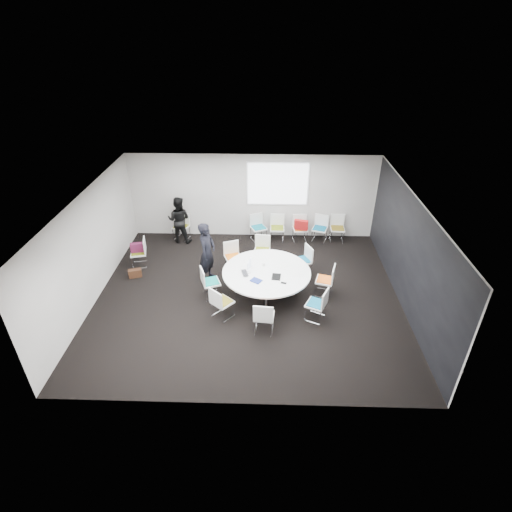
{
  "coord_description": "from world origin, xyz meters",
  "views": [
    {
      "loc": [
        0.47,
        -8.63,
        6.42
      ],
      "look_at": [
        0.2,
        0.4,
        1.0
      ],
      "focal_mm": 28.0,
      "sensor_mm": 36.0,
      "label": 1
    }
  ],
  "objects_px": {
    "chair_ring_c": "(262,256)",
    "chair_back_c": "(300,233)",
    "person_main": "(207,252)",
    "chair_ring_f": "(222,308)",
    "chair_ring_a": "(325,285)",
    "chair_back_a": "(258,232)",
    "chair_ring_d": "(233,262)",
    "laptop": "(247,273)",
    "chair_ring_g": "(264,322)",
    "chair_back_b": "(277,233)",
    "maroon_bag": "(137,247)",
    "person_back": "(179,220)",
    "chair_ring_e": "(211,287)",
    "chair_ring_h": "(316,310)",
    "chair_back_e": "(337,233)",
    "chair_ring_b": "(302,266)",
    "cup": "(264,264)",
    "conference_table": "(266,277)",
    "brown_bag": "(135,273)",
    "chair_back_d": "(319,233)",
    "chair_person_back": "(182,231)",
    "chair_spare_left": "(140,257)"
  },
  "relations": [
    {
      "from": "chair_spare_left",
      "to": "laptop",
      "type": "distance_m",
      "value": 3.6
    },
    {
      "from": "chair_ring_g",
      "to": "chair_back_e",
      "type": "height_order",
      "value": "same"
    },
    {
      "from": "chair_ring_c",
      "to": "person_main",
      "type": "bearing_deg",
      "value": 35.28
    },
    {
      "from": "chair_ring_b",
      "to": "chair_ring_g",
      "type": "xyz_separation_m",
      "value": [
        -1.06,
        -2.5,
        0.0
      ]
    },
    {
      "from": "chair_back_b",
      "to": "maroon_bag",
      "type": "bearing_deg",
      "value": 22.72
    },
    {
      "from": "chair_back_e",
      "to": "laptop",
      "type": "distance_m",
      "value": 4.3
    },
    {
      "from": "chair_back_d",
      "to": "chair_spare_left",
      "type": "distance_m",
      "value": 5.78
    },
    {
      "from": "chair_back_b",
      "to": "brown_bag",
      "type": "height_order",
      "value": "chair_back_b"
    },
    {
      "from": "chair_back_b",
      "to": "chair_person_back",
      "type": "relative_size",
      "value": 1.0
    },
    {
      "from": "chair_spare_left",
      "to": "cup",
      "type": "xyz_separation_m",
      "value": [
        3.71,
        -1.07,
        0.5
      ]
    },
    {
      "from": "person_main",
      "to": "maroon_bag",
      "type": "bearing_deg",
      "value": 89.44
    },
    {
      "from": "chair_back_c",
      "to": "chair_spare_left",
      "type": "height_order",
      "value": "same"
    },
    {
      "from": "chair_ring_f",
      "to": "brown_bag",
      "type": "height_order",
      "value": "chair_ring_f"
    },
    {
      "from": "chair_back_a",
      "to": "chair_back_b",
      "type": "relative_size",
      "value": 1.0
    },
    {
      "from": "chair_ring_b",
      "to": "cup",
      "type": "bearing_deg",
      "value": 100.49
    },
    {
      "from": "conference_table",
      "to": "chair_back_d",
      "type": "xyz_separation_m",
      "value": [
        1.73,
        3.05,
        -0.27
      ]
    },
    {
      "from": "chair_ring_f",
      "to": "chair_ring_g",
      "type": "bearing_deg",
      "value": 15.59
    },
    {
      "from": "chair_back_b",
      "to": "chair_ring_b",
      "type": "bearing_deg",
      "value": 108.99
    },
    {
      "from": "chair_ring_c",
      "to": "chair_back_c",
      "type": "distance_m",
      "value": 1.93
    },
    {
      "from": "chair_ring_g",
      "to": "chair_back_d",
      "type": "relative_size",
      "value": 1.0
    },
    {
      "from": "chair_ring_a",
      "to": "cup",
      "type": "distance_m",
      "value": 1.72
    },
    {
      "from": "chair_ring_d",
      "to": "chair_ring_h",
      "type": "distance_m",
      "value": 3.06
    },
    {
      "from": "chair_ring_c",
      "to": "chair_ring_f",
      "type": "height_order",
      "value": "same"
    },
    {
      "from": "chair_ring_b",
      "to": "chair_back_c",
      "type": "relative_size",
      "value": 1.0
    },
    {
      "from": "chair_back_b",
      "to": "maroon_bag",
      "type": "distance_m",
      "value": 4.48
    },
    {
      "from": "chair_back_c",
      "to": "cup",
      "type": "xyz_separation_m",
      "value": [
        -1.16,
        -2.76,
        0.5
      ]
    },
    {
      "from": "chair_ring_d",
      "to": "laptop",
      "type": "xyz_separation_m",
      "value": [
        0.46,
        -1.26,
        0.47
      ]
    },
    {
      "from": "chair_ring_e",
      "to": "chair_ring_b",
      "type": "bearing_deg",
      "value": 93.57
    },
    {
      "from": "maroon_bag",
      "to": "person_back",
      "type": "bearing_deg",
      "value": 59.11
    },
    {
      "from": "chair_ring_d",
      "to": "person_main",
      "type": "height_order",
      "value": "person_main"
    },
    {
      "from": "chair_ring_e",
      "to": "laptop",
      "type": "height_order",
      "value": "chair_ring_e"
    },
    {
      "from": "chair_back_b",
      "to": "chair_back_a",
      "type": "bearing_deg",
      "value": -1.92
    },
    {
      "from": "chair_ring_h",
      "to": "chair_ring_g",
      "type": "bearing_deg",
      "value": 136.93
    },
    {
      "from": "chair_ring_e",
      "to": "person_main",
      "type": "distance_m",
      "value": 1.02
    },
    {
      "from": "chair_ring_d",
      "to": "chair_person_back",
      "type": "xyz_separation_m",
      "value": [
        -1.89,
        1.91,
        0.0
      ]
    },
    {
      "from": "chair_back_d",
      "to": "chair_person_back",
      "type": "bearing_deg",
      "value": 18.97
    },
    {
      "from": "chair_back_e",
      "to": "cup",
      "type": "bearing_deg",
      "value": 51.6
    },
    {
      "from": "chair_ring_f",
      "to": "cup",
      "type": "xyz_separation_m",
      "value": [
        1.0,
        1.25,
        0.5
      ]
    },
    {
      "from": "person_back",
      "to": "chair_back_b",
      "type": "bearing_deg",
      "value": -171.07
    },
    {
      "from": "chair_back_c",
      "to": "chair_back_d",
      "type": "relative_size",
      "value": 1.0
    },
    {
      "from": "chair_ring_d",
      "to": "chair_ring_g",
      "type": "relative_size",
      "value": 1.0
    },
    {
      "from": "chair_ring_a",
      "to": "chair_back_a",
      "type": "xyz_separation_m",
      "value": [
        -1.84,
        3.01,
        0.0
      ]
    },
    {
      "from": "chair_ring_d",
      "to": "chair_back_c",
      "type": "distance_m",
      "value": 2.79
    },
    {
      "from": "chair_ring_b",
      "to": "person_back",
      "type": "bearing_deg",
      "value": 40.33
    },
    {
      "from": "laptop",
      "to": "chair_ring_b",
      "type": "bearing_deg",
      "value": -69.89
    },
    {
      "from": "chair_ring_g",
      "to": "chair_back_b",
      "type": "relative_size",
      "value": 1.0
    },
    {
      "from": "chair_back_e",
      "to": "laptop",
      "type": "bearing_deg",
      "value": 50.42
    },
    {
      "from": "conference_table",
      "to": "brown_bag",
      "type": "relative_size",
      "value": 6.42
    },
    {
      "from": "chair_back_d",
      "to": "chair_back_e",
      "type": "xyz_separation_m",
      "value": [
        0.58,
        0.03,
        0.0
      ]
    },
    {
      "from": "chair_ring_e",
      "to": "chair_ring_h",
      "type": "height_order",
      "value": "same"
    }
  ]
}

